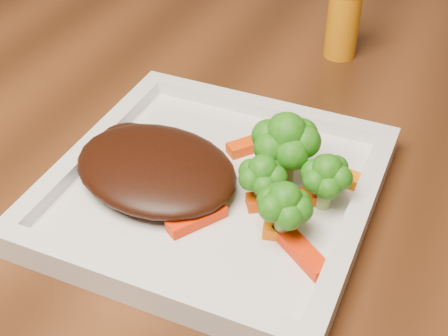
% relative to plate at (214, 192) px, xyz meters
% --- Properties ---
extents(plate, '(0.27, 0.27, 0.01)m').
position_rel_plate_xyz_m(plate, '(0.00, 0.00, 0.00)').
color(plate, white).
rests_on(plate, dining_table).
extents(steak, '(0.17, 0.15, 0.03)m').
position_rel_plate_xyz_m(steak, '(-0.05, -0.01, 0.02)').
color(steak, black).
rests_on(steak, plate).
extents(broccoli_0, '(0.09, 0.09, 0.07)m').
position_rel_plate_xyz_m(broccoli_0, '(0.05, 0.03, 0.04)').
color(broccoli_0, '#296A11').
rests_on(broccoli_0, plate).
extents(broccoli_1, '(0.05, 0.05, 0.06)m').
position_rel_plate_xyz_m(broccoli_1, '(0.09, 0.02, 0.04)').
color(broccoli_1, '#2C6310').
rests_on(broccoli_1, plate).
extents(broccoli_2, '(0.05, 0.05, 0.06)m').
position_rel_plate_xyz_m(broccoli_2, '(0.08, -0.03, 0.04)').
color(broccoli_2, '#397914').
rests_on(broccoli_2, plate).
extents(broccoli_3, '(0.05, 0.05, 0.06)m').
position_rel_plate_xyz_m(broccoli_3, '(0.05, -0.00, 0.04)').
color(broccoli_3, '#1B7513').
rests_on(broccoli_3, plate).
extents(carrot_1, '(0.06, 0.05, 0.01)m').
position_rel_plate_xyz_m(carrot_1, '(0.09, -0.05, 0.01)').
color(carrot_1, red).
rests_on(carrot_1, plate).
extents(carrot_2, '(0.04, 0.05, 0.01)m').
position_rel_plate_xyz_m(carrot_2, '(0.01, -0.05, 0.01)').
color(carrot_2, '#F12803').
rests_on(carrot_2, plate).
extents(carrot_3, '(0.06, 0.02, 0.01)m').
position_rel_plate_xyz_m(carrot_3, '(0.10, 0.05, 0.01)').
color(carrot_3, orange).
rests_on(carrot_3, plate).
extents(carrot_4, '(0.05, 0.05, 0.01)m').
position_rel_plate_xyz_m(carrot_4, '(0.01, 0.07, 0.01)').
color(carrot_4, '#ED3C03').
rests_on(carrot_4, plate).
extents(carrot_5, '(0.02, 0.05, 0.01)m').
position_rel_plate_xyz_m(carrot_5, '(0.06, -0.02, 0.01)').
color(carrot_5, '#E46003').
rests_on(carrot_5, plate).
extents(carrot_6, '(0.06, 0.04, 0.01)m').
position_rel_plate_xyz_m(carrot_6, '(0.06, 0.00, 0.01)').
color(carrot_6, '#D33D03').
rests_on(carrot_6, plate).
extents(spice_shaker, '(0.04, 0.04, 0.09)m').
position_rel_plate_xyz_m(spice_shaker, '(0.03, 0.30, 0.04)').
color(spice_shaker, '#CD740B').
rests_on(spice_shaker, dining_table).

